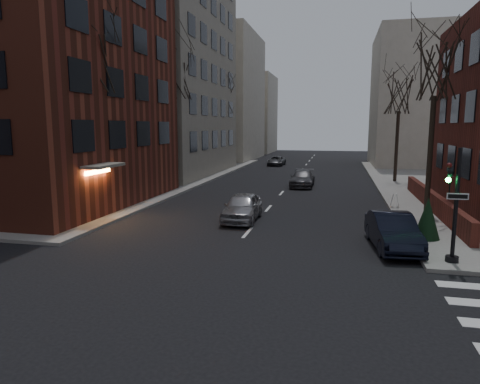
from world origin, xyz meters
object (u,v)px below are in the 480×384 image
at_px(parked_sedan, 393,231).
at_px(sandwich_board, 395,200).
at_px(tree_left_c, 223,97).
at_px(evergreen_shrub, 427,218).
at_px(traffic_signal, 453,213).
at_px(tree_right_a, 436,65).
at_px(car_lane_gray, 302,179).
at_px(streetlamp_near, 165,135).
at_px(tree_right_b, 400,93).
at_px(tree_left_b, 176,74).
at_px(car_lane_silver, 242,207).
at_px(car_lane_far, 276,161).
at_px(streetlamp_far, 232,131).
at_px(tree_left_a, 91,56).

xyz_separation_m(parked_sedan, sandwich_board, (1.10, 8.66, -0.16)).
bearing_deg(tree_left_c, evergreen_shrub, -59.31).
xyz_separation_m(tree_left_c, evergreen_shrub, (16.53, -27.85, -7.00)).
bearing_deg(traffic_signal, parked_sedan, 134.78).
bearing_deg(tree_right_a, car_lane_gray, 127.75).
relative_size(traffic_signal, parked_sedan, 0.92).
relative_size(tree_left_c, streetlamp_near, 1.55).
distance_m(parked_sedan, sandwich_board, 8.73).
relative_size(tree_right_b, streetlamp_near, 1.46).
xyz_separation_m(traffic_signal, tree_left_b, (-16.74, 17.01, 7.00)).
xyz_separation_m(parked_sedan, car_lane_silver, (-7.00, 3.72, -0.00)).
height_order(tree_left_c, parked_sedan, tree_left_c).
bearing_deg(tree_left_b, evergreen_shrub, -39.96).
bearing_deg(tree_left_b, car_lane_far, 75.30).
xyz_separation_m(car_lane_silver, car_lane_gray, (1.99, 13.36, -0.06)).
distance_m(tree_left_c, car_lane_silver, 27.74).
bearing_deg(streetlamp_near, car_lane_gray, 31.85).
bearing_deg(car_lane_silver, streetlamp_near, 132.99).
distance_m(tree_right_a, car_lane_gray, 14.46).
bearing_deg(sandwich_board, evergreen_shrub, -82.09).
distance_m(streetlamp_near, streetlamp_far, 20.00).
height_order(sandwich_board, evergreen_shrub, evergreen_shrub).
distance_m(tree_left_b, tree_left_c, 14.03).
xyz_separation_m(tree_left_b, tree_right_a, (17.60, -8.00, -0.88)).
distance_m(traffic_signal, sandwich_board, 10.52).
bearing_deg(streetlamp_near, car_lane_silver, -45.51).
relative_size(traffic_signal, car_lane_gray, 0.89).
bearing_deg(car_lane_silver, tree_right_a, 18.70).
distance_m(tree_left_c, parked_sedan, 33.68).
distance_m(tree_left_a, tree_right_a, 18.05).
bearing_deg(car_lane_silver, car_lane_gray, 80.05).
distance_m(tree_left_a, tree_left_b, 12.01).
distance_m(tree_right_b, streetlamp_far, 20.01).
xyz_separation_m(tree_left_b, tree_left_c, (0.00, 14.00, -0.88)).
bearing_deg(parked_sedan, tree_right_a, 63.77).
xyz_separation_m(tree_left_b, evergreen_shrub, (16.53, -13.85, -7.88)).
bearing_deg(evergreen_shrub, car_lane_far, 108.43).
height_order(traffic_signal, car_lane_far, traffic_signal).
xyz_separation_m(car_lane_gray, sandwich_board, (6.11, -8.43, -0.10)).
relative_size(tree_right_b, car_lane_silver, 2.19).
bearing_deg(tree_left_a, traffic_signal, -16.65).
bearing_deg(sandwich_board, streetlamp_near, 174.99).
height_order(traffic_signal, tree_left_c, tree_left_c).
height_order(streetlamp_near, sandwich_board, streetlamp_near).
relative_size(car_lane_silver, car_lane_far, 1.02).
distance_m(tree_right_a, evergreen_shrub, 9.18).
relative_size(tree_left_a, sandwich_board, 12.79).
bearing_deg(sandwich_board, tree_right_a, -38.62).
distance_m(tree_left_a, streetlamp_far, 28.32).
bearing_deg(car_lane_silver, parked_sedan, -29.50).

